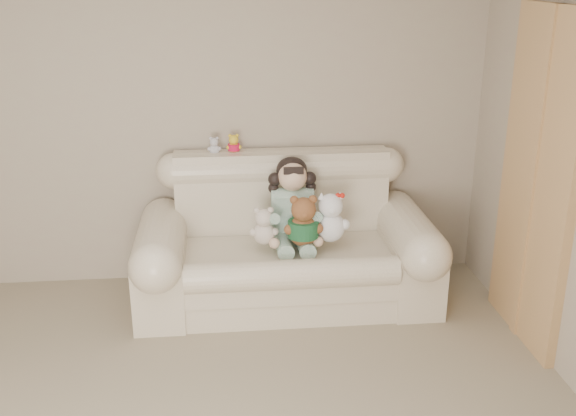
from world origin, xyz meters
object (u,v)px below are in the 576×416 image
(sofa, at_px, (287,235))
(white_cat, at_px, (330,212))
(brown_teddy, at_px, (303,216))
(seated_child, at_px, (292,201))
(cream_teddy, at_px, (264,222))

(sofa, bearing_deg, white_cat, -19.24)
(sofa, xyz_separation_m, brown_teddy, (0.10, -0.16, 0.19))
(seated_child, bearing_deg, white_cat, -34.12)
(brown_teddy, bearing_deg, sofa, 121.77)
(seated_child, xyz_separation_m, white_cat, (0.24, -0.18, -0.03))
(white_cat, height_order, cream_teddy, white_cat)
(brown_teddy, height_order, white_cat, same)
(cream_teddy, bearing_deg, brown_teddy, 5.41)
(sofa, bearing_deg, cream_teddy, -146.51)
(sofa, height_order, brown_teddy, sofa)
(white_cat, bearing_deg, sofa, 178.68)
(white_cat, bearing_deg, cream_teddy, -160.98)
(sofa, bearing_deg, brown_teddy, -58.27)
(seated_child, bearing_deg, brown_teddy, -75.62)
(seated_child, height_order, cream_teddy, seated_child)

